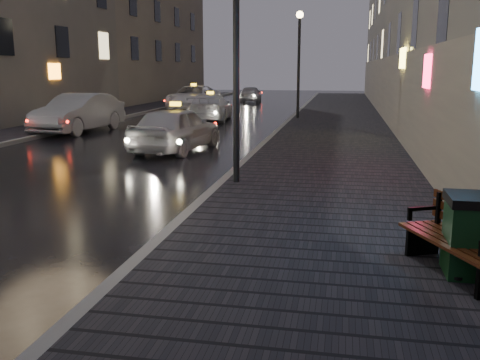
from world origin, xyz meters
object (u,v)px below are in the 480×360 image
object	(u,v)px
trash_bin	(473,235)
taxi_near	(176,129)
taxi_far	(194,97)
car_left_mid	(79,113)
lamp_far	(299,51)
taxi_mid	(210,107)
lamp_near	(236,29)
car_far	(251,94)
bench	(462,239)

from	to	relation	value
trash_bin	taxi_near	distance (m)	12.13
trash_bin	taxi_far	xyz separation A→B (m)	(-11.36, 27.57, 0.10)
car_left_mid	lamp_far	bearing A→B (deg)	43.23
car_left_mid	taxi_mid	size ratio (longest dim) A/B	1.05
lamp_near	car_left_mid	size ratio (longest dim) A/B	1.08
taxi_mid	taxi_far	size ratio (longest dim) A/B	0.84
trash_bin	taxi_near	xyz separation A→B (m)	(-6.97, 9.92, 0.07)
taxi_mid	lamp_far	bearing A→B (deg)	-175.90
taxi_mid	car_far	xyz separation A→B (m)	(-0.50, 14.98, -0.03)
bench	taxi_near	bearing A→B (deg)	99.93
lamp_far	taxi_near	bearing A→B (deg)	-105.40
taxi_near	car_far	xyz separation A→B (m)	(-1.90, 25.19, -0.09)
lamp_near	car_far	distance (m)	30.76
trash_bin	car_far	world-z (taller)	car_far
lamp_near	lamp_far	distance (m)	16.00
lamp_near	lamp_far	world-z (taller)	same
lamp_near	trash_bin	distance (m)	6.89
car_left_mid	taxi_far	size ratio (longest dim) A/B	0.89
lamp_far	car_left_mid	distance (m)	11.26
taxi_near	car_far	world-z (taller)	taxi_near
trash_bin	taxi_near	world-z (taller)	taxi_near
lamp_far	trash_bin	xyz separation A→B (m)	(3.95, -20.88, -2.82)
trash_bin	lamp_far	bearing A→B (deg)	100.78
lamp_near	bench	world-z (taller)	lamp_near
taxi_near	taxi_far	world-z (taller)	taxi_far
trash_bin	taxi_mid	distance (m)	21.80
car_left_mid	taxi_far	bearing A→B (deg)	90.21
bench	car_left_mid	xyz separation A→B (m)	(-12.48, 14.18, 0.21)
taxi_near	lamp_near	bearing A→B (deg)	128.28
car_far	lamp_far	bearing A→B (deg)	104.10
lamp_far	car_left_mid	bearing A→B (deg)	-142.28
bench	car_far	world-z (taller)	car_far
car_far	car_left_mid	bearing A→B (deg)	74.92
lamp_far	taxi_far	size ratio (longest dim) A/B	0.95
taxi_near	car_left_mid	world-z (taller)	car_left_mid
trash_bin	taxi_mid	bearing A→B (deg)	112.65
trash_bin	taxi_far	world-z (taller)	taxi_far
lamp_far	bench	size ratio (longest dim) A/B	2.88
lamp_near	trash_bin	bearing A→B (deg)	-51.03
lamp_far	trash_bin	size ratio (longest dim) A/B	5.20
bench	car_far	bearing A→B (deg)	79.28
taxi_near	car_far	size ratio (longest dim) A/B	1.14
lamp_far	car_far	world-z (taller)	lamp_far
lamp_far	car_far	size ratio (longest dim) A/B	1.39
car_far	taxi_near	bearing A→B (deg)	89.35
bench	trash_bin	bearing A→B (deg)	-31.31
trash_bin	car_left_mid	size ratio (longest dim) A/B	0.21
lamp_far	taxi_mid	xyz separation A→B (m)	(-4.42, -0.75, -2.81)
trash_bin	car_left_mid	world-z (taller)	car_left_mid
taxi_near	bench	bearing A→B (deg)	132.01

